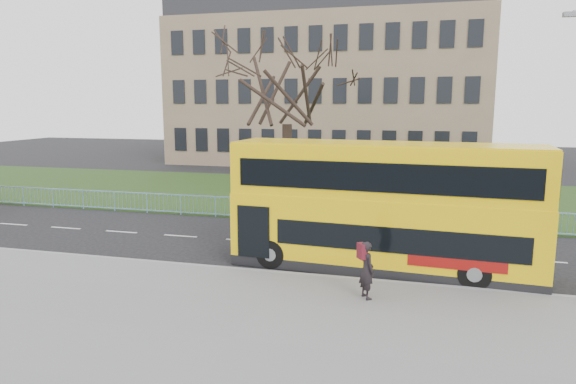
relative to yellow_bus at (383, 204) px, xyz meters
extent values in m
plane|color=black|center=(-3.11, -0.01, -2.40)|extent=(120.00, 120.00, 0.00)
cube|color=slate|center=(-3.11, -6.76, -2.34)|extent=(80.00, 10.50, 0.12)
cube|color=gray|center=(-3.11, -1.56, -2.33)|extent=(80.00, 0.20, 0.14)
cube|color=#203A15|center=(-3.11, 14.29, -2.36)|extent=(80.00, 15.40, 0.08)
cube|color=#816852|center=(-8.11, 34.99, 4.60)|extent=(30.00, 15.00, 14.00)
cube|color=yellow|center=(0.00, 0.01, -1.04)|extent=(10.81, 3.26, 1.98)
cube|color=yellow|center=(0.00, 0.01, 0.12)|extent=(10.81, 3.26, 0.34)
cube|color=yellow|center=(0.00, 0.01, 1.18)|extent=(10.75, 3.20, 1.78)
cube|color=black|center=(0.52, -1.30, -0.96)|extent=(8.21, 0.60, 0.86)
cube|color=black|center=(-0.08, -1.24, 1.09)|extent=(9.79, 0.70, 0.96)
cylinder|color=black|center=(-3.88, -0.87, -1.87)|extent=(1.07, 0.36, 1.06)
cylinder|color=black|center=(3.01, -1.34, -1.87)|extent=(1.07, 0.36, 1.06)
imported|color=black|center=(-0.21, -3.24, -1.41)|extent=(0.70, 0.76, 1.74)
cube|color=gray|center=(4.86, -2.68, 5.75)|extent=(0.46, 0.20, 0.12)
camera|label=1|loc=(1.20, -17.96, 3.45)|focal=32.00mm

